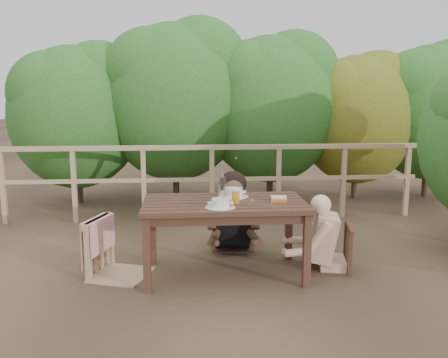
{
  "coord_description": "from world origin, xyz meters",
  "views": [
    {
      "loc": [
        -0.36,
        -4.24,
        1.66
      ],
      "look_at": [
        0.0,
        0.05,
        0.9
      ],
      "focal_mm": 38.19,
      "sensor_mm": 36.0,
      "label": 1
    }
  ],
  "objects": [
    {
      "name": "railing",
      "position": [
        0.0,
        2.0,
        0.51
      ],
      "size": [
        5.6,
        0.1,
        1.01
      ],
      "primitive_type": "cube",
      "color": "tan",
      "rests_on": "ground"
    },
    {
      "name": "tumbler",
      "position": [
        0.2,
        -0.2,
        0.73
      ],
      "size": [
        0.07,
        0.07,
        0.08
      ],
      "primitive_type": "cylinder",
      "color": "silver",
      "rests_on": "table"
    },
    {
      "name": "beer_glass",
      "position": [
        0.1,
        -0.08,
        0.76
      ],
      "size": [
        0.08,
        0.08,
        0.15
      ],
      "primitive_type": "cylinder",
      "color": "gold",
      "rests_on": "table"
    },
    {
      "name": "bottle",
      "position": [
        -0.01,
        0.14,
        0.82
      ],
      "size": [
        0.07,
        0.07,
        0.28
      ],
      "primitive_type": "cylinder",
      "color": "silver",
      "rests_on": "table"
    },
    {
      "name": "diner_right",
      "position": [
        1.06,
        0.07,
        0.6
      ],
      "size": [
        0.68,
        0.6,
        1.19
      ],
      "primitive_type": null,
      "rotation": [
        0.0,
        0.0,
        1.36
      ],
      "color": "tan",
      "rests_on": "ground"
    },
    {
      "name": "soup_near",
      "position": [
        -0.05,
        -0.22,
        0.73
      ],
      "size": [
        0.26,
        0.26,
        0.09
      ],
      "primitive_type": "cylinder",
      "color": "silver",
      "rests_on": "table"
    },
    {
      "name": "table",
      "position": [
        0.0,
        0.0,
        0.34
      ],
      "size": [
        1.48,
        0.84,
        0.69
      ],
      "primitive_type": "cube",
      "color": "#3A2218",
      "rests_on": "ground"
    },
    {
      "name": "ground",
      "position": [
        0.0,
        0.0,
        0.0
      ],
      "size": [
        60.0,
        60.0,
        0.0
      ],
      "primitive_type": "plane",
      "color": "brown",
      "rests_on": "ground"
    },
    {
      "name": "chair_right",
      "position": [
        1.03,
        0.07,
        0.41
      ],
      "size": [
        0.49,
        0.49,
        0.82
      ],
      "primitive_type": "cube",
      "rotation": [
        0.0,
        0.0,
        -1.78
      ],
      "color": "#3A2218",
      "rests_on": "ground"
    },
    {
      "name": "woman",
      "position": [
        0.15,
        0.83,
        0.66
      ],
      "size": [
        0.57,
        0.68,
        1.32
      ],
      "primitive_type": null,
      "rotation": [
        0.0,
        0.0,
        3.09
      ],
      "color": "black",
      "rests_on": "ground"
    },
    {
      "name": "bread_roll",
      "position": [
        0.01,
        -0.2,
        0.72
      ],
      "size": [
        0.12,
        0.09,
        0.07
      ],
      "primitive_type": "ellipsoid",
      "color": "#A26231",
      "rests_on": "table"
    },
    {
      "name": "butter_tub",
      "position": [
        0.5,
        -0.04,
        0.72
      ],
      "size": [
        0.15,
        0.12,
        0.06
      ],
      "primitive_type": "cube",
      "rotation": [
        0.0,
        0.0,
        -0.14
      ],
      "color": "white",
      "rests_on": "table"
    },
    {
      "name": "chair_far",
      "position": [
        0.15,
        0.81,
        0.45
      ],
      "size": [
        0.47,
        0.47,
        0.91
      ],
      "primitive_type": "cube",
      "rotation": [
        0.0,
        0.0,
        -0.05
      ],
      "color": "#3A2218",
      "rests_on": "ground"
    },
    {
      "name": "soup_far",
      "position": [
        0.1,
        0.2,
        0.74
      ],
      "size": [
        0.29,
        0.29,
        0.1
      ],
      "primitive_type": "cylinder",
      "color": "silver",
      "rests_on": "table"
    },
    {
      "name": "hedge_row",
      "position": [
        0.4,
        3.2,
        1.9
      ],
      "size": [
        6.6,
        1.6,
        3.8
      ],
      "primitive_type": null,
      "color": "#27591F",
      "rests_on": "ground"
    },
    {
      "name": "chair_left",
      "position": [
        -0.97,
        0.04,
        0.51
      ],
      "size": [
        0.64,
        0.64,
        1.01
      ],
      "primitive_type": "cube",
      "rotation": [
        0.0,
        0.0,
        1.24
      ],
      "color": "tan",
      "rests_on": "ground"
    }
  ]
}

